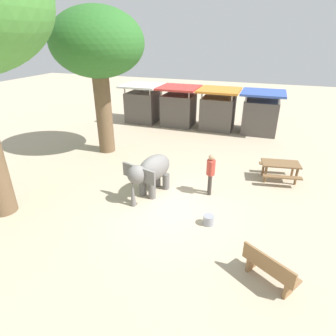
% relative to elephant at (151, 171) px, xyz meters
% --- Properties ---
extents(ground_plane, '(60.00, 60.00, 0.00)m').
position_rel_elephant_xyz_m(ground_plane, '(0.74, -0.62, -0.95)').
color(ground_plane, '#BAA88C').
extents(elephant, '(1.57, 2.17, 1.50)m').
position_rel_elephant_xyz_m(elephant, '(0.00, 0.00, 0.00)').
color(elephant, slate).
rests_on(elephant, ground_plane).
extents(person_handler, '(0.32, 0.50, 1.62)m').
position_rel_elephant_xyz_m(person_handler, '(2.10, 0.76, -0.01)').
color(person_handler, '#3F3833').
rests_on(person_handler, ground_plane).
extents(shade_tree_main, '(4.34, 3.98, 6.76)m').
position_rel_elephant_xyz_m(shade_tree_main, '(-3.89, 3.35, 4.12)').
color(shade_tree_main, brown).
rests_on(shade_tree_main, ground_plane).
extents(wooden_bench, '(1.40, 1.09, 0.88)m').
position_rel_elephant_xyz_m(wooden_bench, '(4.35, -3.03, -0.48)').
color(wooden_bench, olive).
rests_on(wooden_bench, ground_plane).
extents(picnic_table_near, '(1.73, 1.71, 0.78)m').
position_rel_elephant_xyz_m(picnic_table_near, '(4.61, 2.85, -0.37)').
color(picnic_table_near, brown).
rests_on(picnic_table_near, ground_plane).
extents(market_stall_white, '(2.50, 2.50, 2.52)m').
position_rel_elephant_xyz_m(market_stall_white, '(-4.37, 9.06, 0.18)').
color(market_stall_white, '#59514C').
rests_on(market_stall_white, ground_plane).
extents(market_stall_red, '(2.50, 2.50, 2.52)m').
position_rel_elephant_xyz_m(market_stall_red, '(-1.77, 9.06, 0.18)').
color(market_stall_red, '#59514C').
rests_on(market_stall_red, ground_plane).
extents(market_stall_orange, '(2.50, 2.50, 2.52)m').
position_rel_elephant_xyz_m(market_stall_orange, '(0.83, 9.06, 0.18)').
color(market_stall_orange, '#59514C').
rests_on(market_stall_orange, ground_plane).
extents(market_stall_blue, '(2.50, 2.50, 2.52)m').
position_rel_elephant_xyz_m(market_stall_blue, '(3.43, 9.06, 0.18)').
color(market_stall_blue, '#59514C').
rests_on(market_stall_blue, ground_plane).
extents(feed_bucket, '(0.36, 0.36, 0.32)m').
position_rel_elephant_xyz_m(feed_bucket, '(2.48, -1.16, -0.79)').
color(feed_bucket, gray).
rests_on(feed_bucket, ground_plane).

